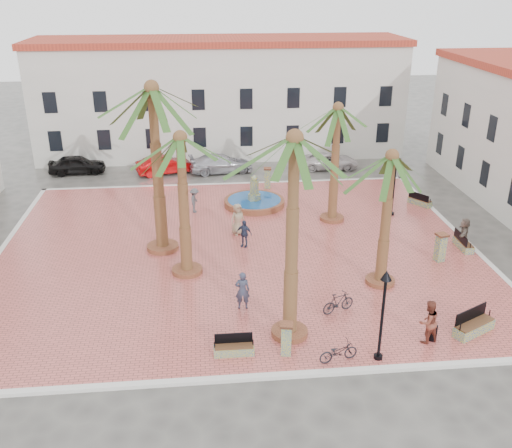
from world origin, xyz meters
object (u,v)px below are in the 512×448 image
(cyclist_a, at_px, (242,290))
(cyclist_b, at_px, (428,322))
(bench_e, at_px, (463,244))
(bench_ne, at_px, (420,201))
(car_black, at_px, (77,164))
(bench_s, at_px, (234,349))
(litter_bin, at_px, (433,333))
(fountain, at_px, (254,201))
(bollard_se, at_px, (286,338))
(palm_nw, at_px, (153,107))
(bench_se, at_px, (474,326))
(palm_s, at_px, (294,161))
(bicycle_a, at_px, (338,352))
(pedestrian_east, at_px, (464,233))
(palm_e, at_px, (391,172))
(lamppost_s, at_px, (384,300))
(bicycle_b, at_px, (338,303))
(pedestrian_fountain_b, at_px, (244,233))
(car_silver, at_px, (221,163))
(pedestrian_north, at_px, (195,200))
(bollard_e, at_px, (441,247))
(bollard_n, at_px, (268,178))
(palm_ne, at_px, (337,121))
(palm_sw, at_px, (181,155))
(car_white, at_px, (330,161))
(car_red, at_px, (164,165))
(lamppost_e, at_px, (395,174))
(pedestrian_fountain_a, at_px, (238,219))

(cyclist_a, bearing_deg, cyclist_b, 157.42)
(bench_e, distance_m, bench_ne, 6.62)
(cyclist_a, height_order, car_black, cyclist_a)
(bench_s, height_order, litter_bin, bench_s)
(fountain, height_order, bollard_se, fountain)
(palm_nw, height_order, bench_s, palm_nw)
(bench_se, bearing_deg, palm_s, 147.67)
(bench_ne, distance_m, bicycle_a, 18.36)
(litter_bin, relative_size, pedestrian_east, 0.39)
(palm_e, xyz_separation_m, lamppost_s, (-1.88, -5.92, -3.05))
(palm_nw, xyz_separation_m, bicycle_b, (8.11, -7.31, -7.35))
(pedestrian_fountain_b, xyz_separation_m, car_silver, (-0.68, 13.86, -0.23))
(pedestrian_north, bearing_deg, bollard_e, -111.98)
(palm_e, height_order, bollard_se, palm_e)
(bollard_n, bearing_deg, pedestrian_fountain_b, -104.39)
(palm_ne, bearing_deg, bench_ne, 16.75)
(bench_ne, height_order, bicycle_b, bicycle_b)
(fountain, relative_size, palm_sw, 0.54)
(cyclist_a, relative_size, car_white, 0.41)
(bench_s, relative_size, car_red, 0.38)
(car_white, bearing_deg, bicycle_b, 171.32)
(fountain, xyz_separation_m, lamppost_e, (8.45, -2.54, 2.40))
(palm_e, bearing_deg, bench_e, 30.26)
(palm_e, relative_size, pedestrian_north, 4.24)
(bollard_se, bearing_deg, bollard_n, 85.41)
(bicycle_b, bearing_deg, bollard_n, -17.37)
(palm_e, bearing_deg, lamppost_e, 68.58)
(palm_nw, distance_m, bench_ne, 18.87)
(bench_e, distance_m, lamppost_s, 12.21)
(car_black, bearing_deg, bollard_e, -133.85)
(bollard_n, distance_m, car_black, 15.08)
(palm_ne, distance_m, car_red, 16.13)
(bench_se, xyz_separation_m, pedestrian_north, (-11.62, 14.72, 0.50))
(pedestrian_north, bearing_deg, bench_e, -104.32)
(bicycle_b, xyz_separation_m, car_white, (4.34, 21.17, -0.02))
(bench_ne, xyz_separation_m, litter_bin, (-5.02, -14.88, 0.10))
(bench_e, bearing_deg, car_black, 56.33)
(bicycle_b, distance_m, pedestrian_fountain_b, 8.08)
(fountain, relative_size, cyclist_a, 2.18)
(palm_e, height_order, cyclist_b, palm_e)
(pedestrian_fountain_a, height_order, car_red, pedestrian_fountain_a)
(palm_sw, bearing_deg, palm_e, -12.08)
(palm_sw, relative_size, pedestrian_north, 4.60)
(palm_s, xyz_separation_m, bench_ne, (10.82, 13.91, -7.30))
(palm_sw, height_order, pedestrian_fountain_a, palm_sw)
(cyclist_a, height_order, car_red, cyclist_a)
(cyclist_a, bearing_deg, car_white, -110.86)
(bench_s, xyz_separation_m, cyclist_b, (7.90, 0.08, 0.70))
(bench_se, xyz_separation_m, car_red, (-13.95, 23.28, 0.25))
(fountain, height_order, palm_s, palm_s)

